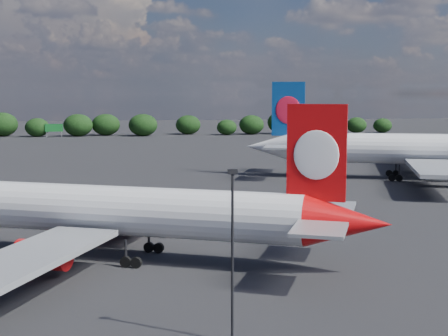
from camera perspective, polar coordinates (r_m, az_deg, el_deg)
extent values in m
plane|color=black|center=(105.47, -12.64, -1.42)|extent=(500.00, 500.00, 0.00)
cylinder|color=silver|center=(56.75, -9.58, -3.84)|extent=(32.29, 17.51, 4.39)
cone|color=red|center=(51.77, 11.26, -4.91)|extent=(8.20, 6.86, 4.39)
cube|color=red|center=(51.18, 8.47, 1.38)|extent=(4.59, 2.36, 7.90)
ellipsoid|color=white|center=(50.93, 8.43, 1.18)|extent=(3.44, 1.65, 4.04)
ellipsoid|color=white|center=(51.45, 8.50, 1.23)|extent=(3.44, 1.65, 4.04)
cube|color=#929499|center=(47.14, 8.72, -5.57)|extent=(5.75, 6.42, 0.26)
cube|color=#929499|center=(56.56, 9.83, -3.52)|extent=(5.75, 6.42, 0.26)
cube|color=#929499|center=(48.08, -17.21, -7.70)|extent=(12.32, 18.37, 0.48)
cube|color=#929499|center=(67.99, -6.88, -3.24)|extent=(12.32, 18.37, 0.48)
cylinder|color=red|center=(52.87, -16.23, -7.63)|extent=(4.97, 3.94, 2.37)
cube|color=#929499|center=(52.72, -16.25, -6.99)|extent=(1.87, 1.02, 1.05)
cylinder|color=red|center=(64.94, -9.76, -4.79)|extent=(4.97, 3.94, 2.37)
cube|color=#929499|center=(64.82, -9.77, -4.25)|extent=(1.87, 1.02, 1.05)
cylinder|color=black|center=(54.36, -8.98, -7.62)|extent=(0.32, 0.32, 2.20)
cylinder|color=black|center=(54.57, -8.97, -8.47)|extent=(1.04, 0.75, 0.97)
cylinder|color=black|center=(54.19, -8.03, -8.56)|extent=(1.04, 0.75, 0.97)
cylinder|color=black|center=(59.06, -6.88, -6.42)|extent=(0.32, 0.32, 2.20)
cylinder|color=black|center=(59.25, -6.87, -7.21)|extent=(1.04, 0.75, 0.97)
cylinder|color=black|center=(58.91, -5.99, -7.28)|extent=(1.04, 0.75, 0.97)
cylinder|color=silver|center=(112.48, 16.72, 1.69)|extent=(39.87, 18.38, 5.31)
cone|color=silver|center=(112.53, 4.24, 1.96)|extent=(9.78, 7.83, 5.31)
cube|color=navy|center=(111.85, 5.90, 5.40)|extent=(5.69, 2.44, 9.57)
ellipsoid|color=red|center=(111.54, 5.89, 5.30)|extent=(4.28, 1.68, 4.89)
ellipsoid|color=red|center=(112.17, 5.92, 5.31)|extent=(4.28, 1.68, 4.89)
cube|color=#929499|center=(106.48, 5.03, 1.91)|extent=(6.62, 7.60, 0.32)
cube|color=#929499|center=(118.08, 5.59, 2.38)|extent=(6.62, 7.60, 0.32)
cube|color=#929499|center=(99.26, 18.74, -0.02)|extent=(13.56, 22.35, 0.58)
cube|color=#929499|center=(126.54, 17.00, 1.44)|extent=(13.56, 22.35, 0.58)
cylinder|color=#929499|center=(104.96, 19.45, -0.45)|extent=(5.96, 4.47, 2.87)
cube|color=#929499|center=(104.87, 19.47, -0.05)|extent=(2.31, 1.07, 1.28)
cylinder|color=#929499|center=(121.68, 18.25, 0.54)|extent=(5.96, 4.47, 2.87)
cube|color=#929499|center=(121.61, 18.26, 0.89)|extent=(2.31, 1.07, 1.28)
cylinder|color=black|center=(109.49, 15.72, -0.37)|extent=(0.38, 0.38, 2.66)
cylinder|color=black|center=(109.62, 15.71, -0.89)|extent=(1.26, 0.84, 1.17)
cylinder|color=black|center=(109.52, 15.10, -0.88)|extent=(1.26, 0.84, 1.17)
cylinder|color=black|center=(115.80, 15.45, 0.02)|extent=(0.38, 0.38, 2.66)
cylinder|color=black|center=(115.92, 15.43, -0.48)|extent=(1.26, 0.84, 1.17)
cylinder|color=black|center=(115.82, 14.86, -0.47)|extent=(1.26, 0.84, 1.17)
cylinder|color=black|center=(37.10, 0.77, -8.35)|extent=(0.16, 0.16, 10.15)
cube|color=black|center=(36.09, 0.78, -0.32)|extent=(0.55, 0.30, 0.28)
cube|color=#136022|center=(221.93, -15.29, 3.57)|extent=(6.00, 0.30, 2.60)
cylinder|color=#92959A|center=(222.36, -15.91, 2.99)|extent=(0.20, 0.20, 2.00)
cylinder|color=#92959A|center=(221.79, -14.63, 3.02)|extent=(0.20, 0.20, 2.00)
cube|color=gold|center=(226.47, -7.54, 4.01)|extent=(5.00, 0.30, 3.00)
cylinder|color=#92959A|center=(226.62, -7.53, 3.32)|extent=(0.30, 0.30, 2.50)
ellipsoid|color=black|center=(231.47, -19.63, 3.78)|extent=(10.84, 9.17, 8.34)
ellipsoid|color=black|center=(225.30, -16.71, 3.57)|extent=(8.37, 7.08, 6.44)
ellipsoid|color=black|center=(224.01, -13.20, 3.84)|extent=(10.12, 8.56, 7.78)
ellipsoid|color=black|center=(226.66, -10.75, 3.91)|extent=(9.97, 8.44, 7.67)
ellipsoid|color=black|center=(221.21, -7.41, 3.92)|extent=(10.10, 8.55, 7.77)
ellipsoid|color=black|center=(228.94, -3.29, 3.97)|extent=(9.12, 7.72, 7.02)
ellipsoid|color=black|center=(225.02, 0.26, 3.74)|extent=(7.24, 6.13, 5.57)
ellipsoid|color=black|center=(228.98, 2.53, 3.98)|extent=(9.18, 7.77, 7.06)
ellipsoid|color=black|center=(232.45, 5.33, 4.16)|extent=(10.92, 9.24, 8.40)
ellipsoid|color=black|center=(236.50, 8.49, 3.95)|extent=(8.62, 7.30, 6.63)
ellipsoid|color=black|center=(242.57, 12.03, 3.86)|extent=(7.73, 6.54, 5.95)
ellipsoid|color=black|center=(245.75, 14.30, 3.79)|extent=(7.19, 6.08, 5.53)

